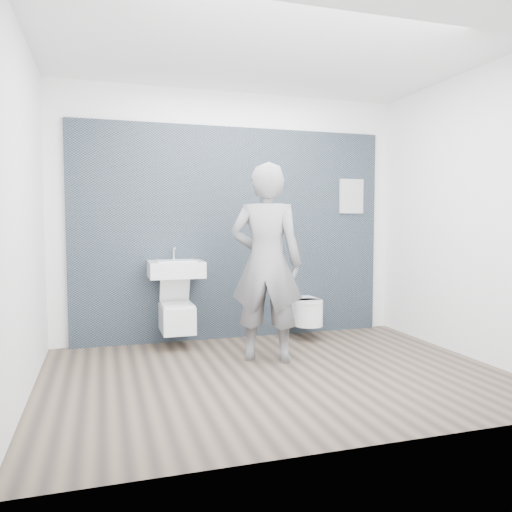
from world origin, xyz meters
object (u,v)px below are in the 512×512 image
object	(u,v)px
toilet_rounded	(305,311)
visitor	(266,263)
toilet_square	(177,316)
washbasin	(176,269)

from	to	relation	value
toilet_rounded	visitor	bearing A→B (deg)	-134.44
toilet_rounded	visitor	world-z (taller)	visitor
toilet_square	visitor	distance (m)	1.23
washbasin	visitor	xyz separation A→B (m)	(0.75, -0.79, 0.10)
toilet_square	washbasin	bearing A→B (deg)	90.00
washbasin	toilet_square	xyz separation A→B (m)	(0.00, -0.02, -0.50)
washbasin	toilet_rounded	world-z (taller)	washbasin
washbasin	visitor	distance (m)	1.09
toilet_square	toilet_rounded	bearing A→B (deg)	-1.20
washbasin	toilet_square	bearing A→B (deg)	-90.00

